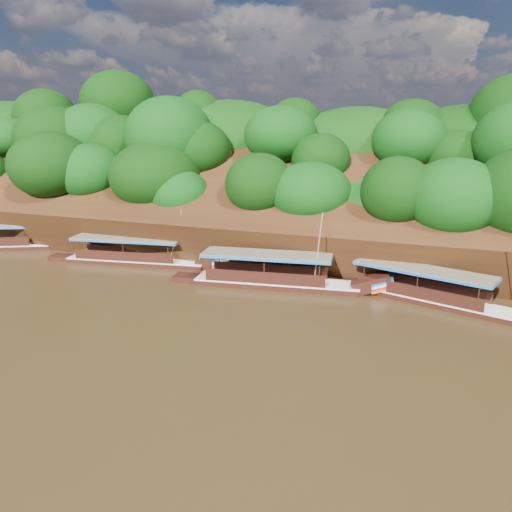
{
  "coord_description": "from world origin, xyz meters",
  "views": [
    {
      "loc": [
        10.88,
        -25.9,
        11.47
      ],
      "look_at": [
        -1.57,
        7.0,
        2.16
      ],
      "focal_mm": 35.0,
      "sensor_mm": 36.0,
      "label": 1
    }
  ],
  "objects_px": {
    "boat_0": "(443,298)",
    "boat_3": "(4,243)",
    "boat_2": "(145,258)",
    "boat_1": "(287,280)"
  },
  "relations": [
    {
      "from": "boat_0",
      "to": "boat_3",
      "type": "distance_m",
      "value": 39.38
    },
    {
      "from": "boat_0",
      "to": "boat_1",
      "type": "height_order",
      "value": "boat_0"
    },
    {
      "from": "boat_3",
      "to": "boat_1",
      "type": "bearing_deg",
      "value": -28.97
    },
    {
      "from": "boat_1",
      "to": "boat_3",
      "type": "distance_m",
      "value": 28.73
    },
    {
      "from": "boat_1",
      "to": "boat_2",
      "type": "xyz_separation_m",
      "value": [
        -13.07,
        1.66,
        -0.05
      ]
    },
    {
      "from": "boat_1",
      "to": "boat_2",
      "type": "bearing_deg",
      "value": 164.5
    },
    {
      "from": "boat_0",
      "to": "boat_1",
      "type": "distance_m",
      "value": 10.66
    },
    {
      "from": "boat_2",
      "to": "boat_3",
      "type": "relative_size",
      "value": 1.13
    },
    {
      "from": "boat_0",
      "to": "boat_1",
      "type": "xyz_separation_m",
      "value": [
        -10.66,
        -0.0,
        0.05
      ]
    },
    {
      "from": "boat_2",
      "to": "boat_1",
      "type": "bearing_deg",
      "value": -16.51
    }
  ]
}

